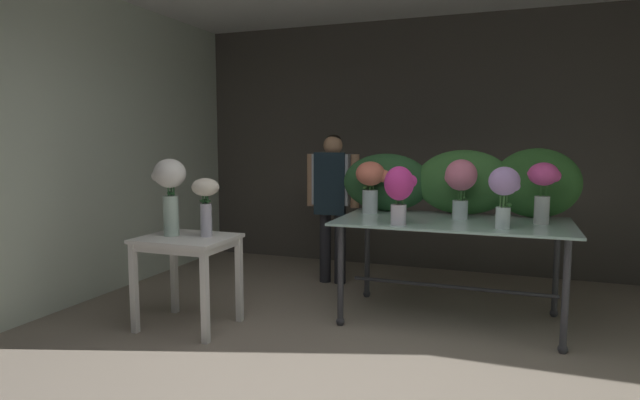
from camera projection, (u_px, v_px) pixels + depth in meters
The scene contains 14 objects.
ground_plane at pixel (393, 313), 4.56m from camera, with size 7.95×7.95×0.00m, color gray.
wall_back at pixel (428, 145), 6.09m from camera, with size 5.69×0.12×2.90m, color #4C4742.
wall_left at pixel (123, 146), 5.38m from camera, with size 0.12×3.73×2.90m, color silver.
display_table_glass at pixel (452, 235), 4.29m from camera, with size 1.86×1.03×0.86m.
side_table_white at pixel (187, 249), 4.16m from camera, with size 0.72×0.60×0.74m.
florist at pixel (333, 193), 5.44m from camera, with size 0.57×0.24×1.56m.
foliage_backdrop at pixel (460, 183), 4.61m from camera, with size 2.06×0.31×0.59m.
vase_lilac_freesia at pixel (504, 188), 3.84m from camera, with size 0.23×0.22×0.46m.
vase_fuchsia_ranunculus at pixel (543, 185), 4.04m from camera, with size 0.25×0.23×0.48m.
vase_magenta_roses at pixel (399, 189), 4.02m from camera, with size 0.25×0.23×0.45m.
vase_rosy_dahlias at pixel (461, 181), 4.31m from camera, with size 0.26×0.26×0.50m.
vase_coral_carnations at pixel (371, 182), 4.66m from camera, with size 0.31×0.26×0.47m.
vase_white_roses_tall at pixel (170, 187), 4.15m from camera, with size 0.27×0.25×0.62m.
vase_cream_lisianthus_tall at pixel (206, 198), 4.12m from camera, with size 0.22×0.22×0.47m.
Camera 1 is at (0.93, -2.56, 1.49)m, focal length 29.24 mm.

